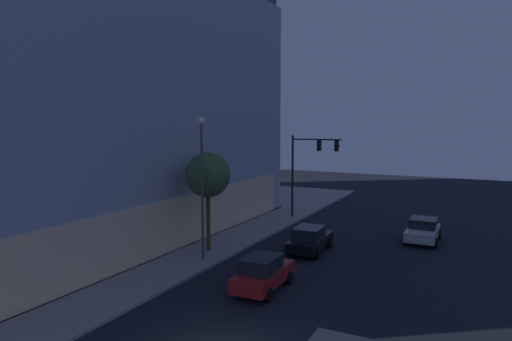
{
  "coord_description": "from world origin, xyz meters",
  "views": [
    {
      "loc": [
        -11.94,
        -7.56,
        8.11
      ],
      "look_at": [
        8.59,
        2.92,
        5.67
      ],
      "focal_mm": 31.35,
      "sensor_mm": 36.0,
      "label": 1
    }
  ],
  "objects_px": {
    "sidewalk_tree": "(208,175)",
    "modern_building": "(9,87)",
    "car_red": "(263,273)",
    "car_silver": "(423,230)",
    "car_black": "(310,239)",
    "traffic_light_far_corner": "(310,159)",
    "street_lamp_sidewalk": "(202,171)"
  },
  "relations": [
    {
      "from": "traffic_light_far_corner",
      "to": "sidewalk_tree",
      "type": "xyz_separation_m",
      "value": [
        -12.13,
        2.24,
        -0.2
      ]
    },
    {
      "from": "modern_building",
      "to": "street_lamp_sidewalk",
      "type": "height_order",
      "value": "modern_building"
    },
    {
      "from": "street_lamp_sidewalk",
      "to": "sidewalk_tree",
      "type": "bearing_deg",
      "value": 23.2
    },
    {
      "from": "modern_building",
      "to": "car_black",
      "type": "height_order",
      "value": "modern_building"
    },
    {
      "from": "sidewalk_tree",
      "to": "car_black",
      "type": "bearing_deg",
      "value": -62.02
    },
    {
      "from": "sidewalk_tree",
      "to": "car_silver",
      "type": "distance_m",
      "value": 15.34
    },
    {
      "from": "car_black",
      "to": "car_silver",
      "type": "height_order",
      "value": "car_black"
    },
    {
      "from": "modern_building",
      "to": "street_lamp_sidewalk",
      "type": "relative_size",
      "value": 3.92
    },
    {
      "from": "car_red",
      "to": "car_black",
      "type": "height_order",
      "value": "car_red"
    },
    {
      "from": "traffic_light_far_corner",
      "to": "car_silver",
      "type": "distance_m",
      "value": 10.91
    },
    {
      "from": "traffic_light_far_corner",
      "to": "car_red",
      "type": "distance_m",
      "value": 17.29
    },
    {
      "from": "traffic_light_far_corner",
      "to": "sidewalk_tree",
      "type": "relative_size",
      "value": 1.12
    },
    {
      "from": "traffic_light_far_corner",
      "to": "car_black",
      "type": "relative_size",
      "value": 1.55
    },
    {
      "from": "car_red",
      "to": "modern_building",
      "type": "bearing_deg",
      "value": 81.48
    },
    {
      "from": "sidewalk_tree",
      "to": "modern_building",
      "type": "bearing_deg",
      "value": 92.22
    },
    {
      "from": "sidewalk_tree",
      "to": "car_silver",
      "type": "relative_size",
      "value": 1.47
    },
    {
      "from": "street_lamp_sidewalk",
      "to": "car_red",
      "type": "bearing_deg",
      "value": -115.98
    },
    {
      "from": "modern_building",
      "to": "traffic_light_far_corner",
      "type": "distance_m",
      "value": 24.45
    },
    {
      "from": "sidewalk_tree",
      "to": "car_black",
      "type": "relative_size",
      "value": 1.38
    },
    {
      "from": "modern_building",
      "to": "car_black",
      "type": "bearing_deg",
      "value": -81.02
    },
    {
      "from": "sidewalk_tree",
      "to": "car_red",
      "type": "bearing_deg",
      "value": -125.58
    },
    {
      "from": "sidewalk_tree",
      "to": "car_red",
      "type": "relative_size",
      "value": 1.49
    },
    {
      "from": "traffic_light_far_corner",
      "to": "car_black",
      "type": "bearing_deg",
      "value": -159.37
    },
    {
      "from": "street_lamp_sidewalk",
      "to": "modern_building",
      "type": "bearing_deg",
      "value": 86.84
    },
    {
      "from": "street_lamp_sidewalk",
      "to": "car_red",
      "type": "xyz_separation_m",
      "value": [
        -2.52,
        -5.18,
        -4.49
      ]
    },
    {
      "from": "sidewalk_tree",
      "to": "car_silver",
      "type": "height_order",
      "value": "sidewalk_tree"
    },
    {
      "from": "traffic_light_far_corner",
      "to": "car_silver",
      "type": "relative_size",
      "value": 1.65
    },
    {
      "from": "car_black",
      "to": "car_silver",
      "type": "distance_m",
      "value": 8.5
    },
    {
      "from": "traffic_light_far_corner",
      "to": "car_red",
      "type": "relative_size",
      "value": 1.67
    },
    {
      "from": "car_black",
      "to": "car_silver",
      "type": "bearing_deg",
      "value": -45.6
    },
    {
      "from": "car_red",
      "to": "sidewalk_tree",
      "type": "bearing_deg",
      "value": 54.42
    },
    {
      "from": "car_red",
      "to": "street_lamp_sidewalk",
      "type": "bearing_deg",
      "value": 64.02
    }
  ]
}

